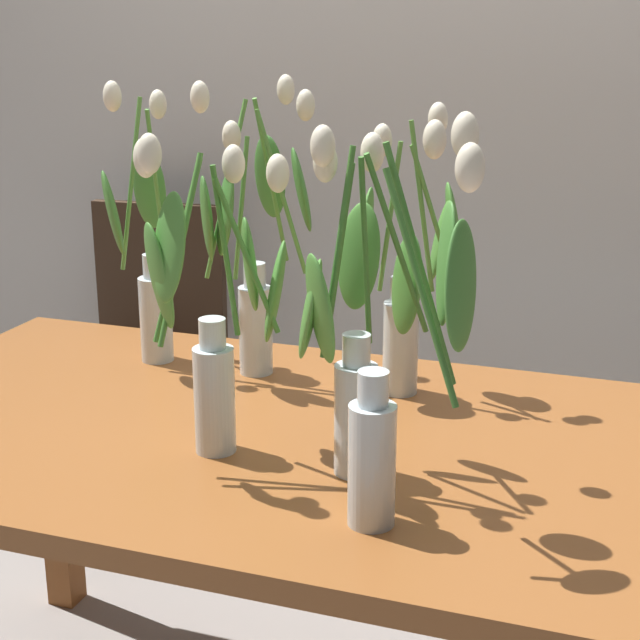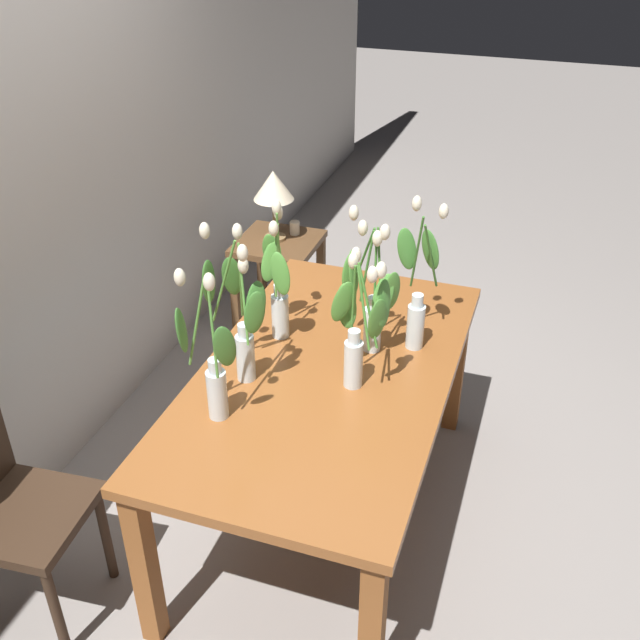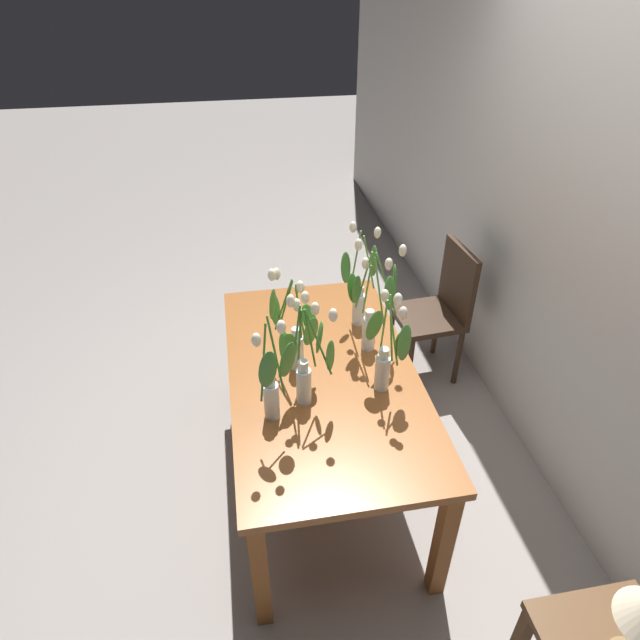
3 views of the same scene
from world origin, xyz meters
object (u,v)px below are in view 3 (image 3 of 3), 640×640
Objects in this scene: tulip_vase_5 at (387,355)px; tulip_vase_0 at (305,362)px; tulip_vase_2 at (359,292)px; dining_chair at (440,306)px; dining_table at (323,385)px; tulip_vase_3 at (371,308)px; tulip_vase_1 at (294,331)px; tulip_vase_4 at (273,387)px.

tulip_vase_0 is at bearing -89.01° from tulip_vase_5.
tulip_vase_2 is 0.84m from dining_chair.
dining_chair is at bearing 132.71° from tulip_vase_0.
tulip_vase_3 reaches higher than dining_table.
tulip_vase_3 is 1.07× the size of tulip_vase_5.
dining_chair is (-0.94, 1.02, -0.44)m from tulip_vase_0.
tulip_vase_3 is (-0.10, 0.39, 0.02)m from tulip_vase_1.
tulip_vase_3 is 0.69m from tulip_vase_4.
tulip_vase_0 is at bearing -33.64° from tulip_vase_2.
tulip_vase_4 is 0.62× the size of dining_chair.
tulip_vase_2 is 1.05× the size of tulip_vase_5.
tulip_vase_4 is at bearing -48.13° from dining_chair.
dining_table is 0.49m from tulip_vase_4.
tulip_vase_2 reaches higher than tulip_vase_4.
dining_table is 2.72× the size of tulip_vase_3.
dining_table is 3.00× the size of tulip_vase_1.
dining_table is at bearing -50.16° from dining_chair.
tulip_vase_2 is at bearing 130.36° from tulip_vase_1.
tulip_vase_1 reaches higher than dining_table.
tulip_vase_5 is at bearing 90.99° from tulip_vase_0.
tulip_vase_0 is (0.18, -0.11, 0.31)m from dining_table.
tulip_vase_2 is at bearing 145.23° from dining_table.
tulip_vase_0 reaches higher than dining_chair.
tulip_vase_5 reaches higher than tulip_vase_0.
tulip_vase_3 is at bearing 178.18° from tulip_vase_5.
tulip_vase_2 is at bearing 141.91° from tulip_vase_4.
tulip_vase_2 is 0.25m from tulip_vase_3.
tulip_vase_0 is 0.59× the size of dining_chair.
tulip_vase_0 is 0.95× the size of tulip_vase_4.
dining_table is 0.55m from tulip_vase_2.
tulip_vase_2 is 1.00× the size of tulip_vase_4.
tulip_vase_4 is (0.44, -0.53, -0.05)m from tulip_vase_3.
tulip_vase_3 is at bearing 129.43° from tulip_vase_4.
tulip_vase_4 reaches higher than dining_chair.
tulip_vase_2 is 0.98× the size of tulip_vase_3.
tulip_vase_1 is 0.41m from tulip_vase_3.
tulip_vase_5 is (-0.01, 0.37, -0.02)m from tulip_vase_0.
tulip_vase_4 is at bearing -77.43° from tulip_vase_5.
tulip_vase_1 is 1.33m from dining_chair.
tulip_vase_0 is 0.23m from tulip_vase_1.
dining_chair is (-0.93, 0.65, -0.42)m from tulip_vase_5.
tulip_vase_0 is 0.50m from tulip_vase_3.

